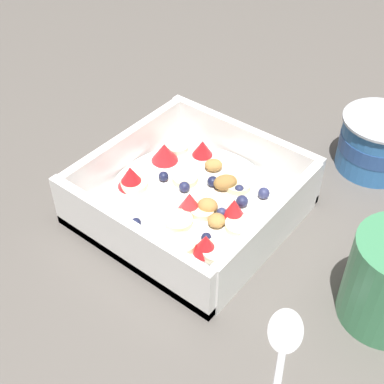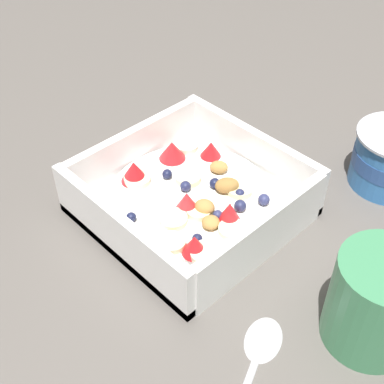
% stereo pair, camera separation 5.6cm
% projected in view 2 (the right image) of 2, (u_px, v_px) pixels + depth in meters
% --- Properties ---
extents(ground_plane, '(2.40, 2.40, 0.00)m').
position_uv_depth(ground_plane, '(201.00, 205.00, 0.58)').
color(ground_plane, '#56514C').
extents(fruit_bowl, '(0.20, 0.20, 0.06)m').
position_uv_depth(fruit_bowl, '(192.00, 199.00, 0.56)').
color(fruit_bowl, white).
rests_on(fruit_bowl, ground).
extents(spoon, '(0.09, 0.17, 0.01)m').
position_uv_depth(spoon, '(254.00, 363.00, 0.44)').
color(spoon, silver).
rests_on(spoon, ground).
extents(coffee_mug, '(0.11, 0.08, 0.09)m').
position_uv_depth(coffee_mug, '(379.00, 304.00, 0.43)').
color(coffee_mug, '#3D8456').
rests_on(coffee_mug, ground).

